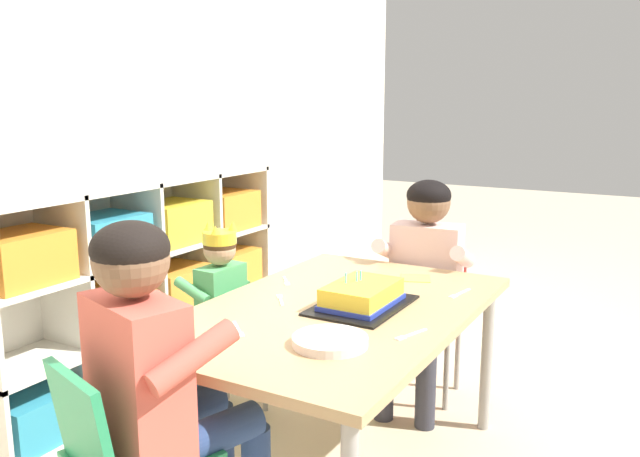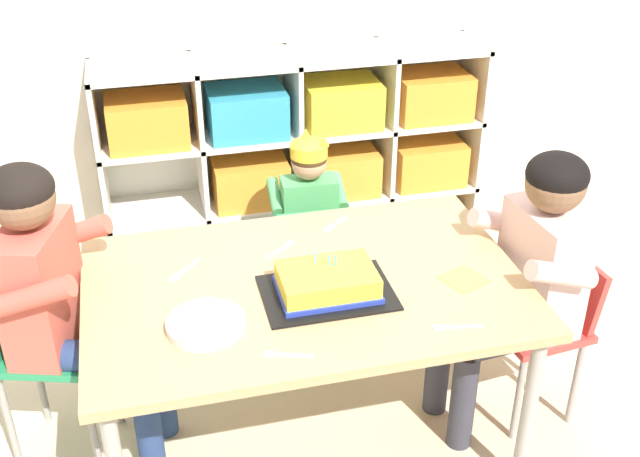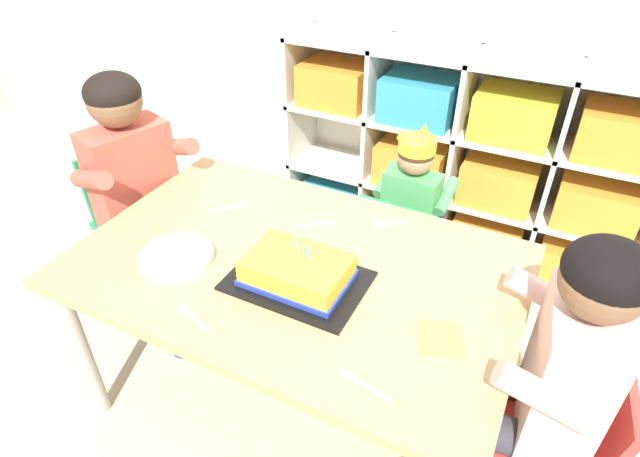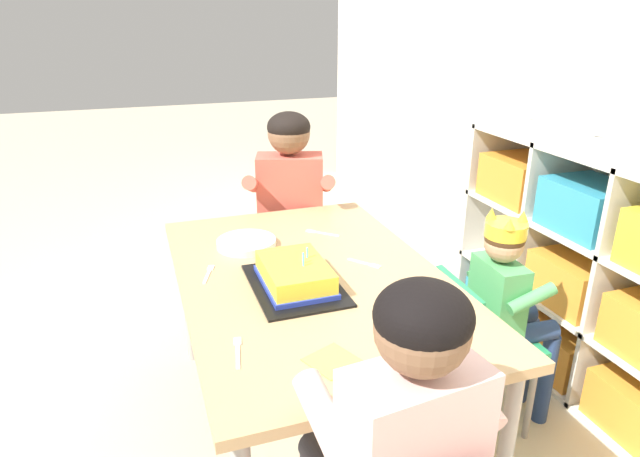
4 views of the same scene
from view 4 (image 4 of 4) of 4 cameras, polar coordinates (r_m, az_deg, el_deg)
The scene contains 16 objects.
ground at distance 2.22m, azimuth -0.72°, elevation -19.79°, with size 16.00×16.00×0.00m, color beige.
storage_cubby_shelf at distance 2.36m, azimuth 29.14°, elevation -6.82°, with size 1.65×0.33×0.98m.
activity_table at distance 1.89m, azimuth -0.80°, elevation -6.39°, with size 1.33×0.86×0.64m.
classroom_chair_blue at distance 2.10m, azimuth 15.99°, elevation -10.68°, with size 0.33×0.31×0.61m.
child_with_crown at distance 2.08m, azimuth 18.79°, elevation -6.56°, with size 0.30×0.31×0.84m.
classroom_chair_adult_side at distance 2.71m, azimuth -2.97°, elevation -0.79°, with size 0.42×0.39×0.71m.
adult_helper_seated at distance 2.53m, azimuth -3.12°, elevation 2.74°, with size 0.48×0.46×1.05m.
guest_at_table_side at distance 1.31m, azimuth 8.04°, elevation -19.88°, with size 0.45×0.43×0.99m.
birthday_cake_on_tray at distance 1.79m, azimuth -2.59°, elevation -4.94°, with size 0.39×0.27×0.12m.
paper_plate_stack at distance 2.11m, azimuth -7.58°, elevation -1.47°, with size 0.22×0.22×0.03m, color white.
paper_napkin_square at distance 1.44m, azimuth 1.30°, elevation -13.44°, with size 0.12×0.12×0.00m, color #F4DB4C.
fork_by_napkin at distance 1.84m, azimuth 10.45°, elevation -5.67°, with size 0.10×0.09×0.00m.
fork_scattered_mid_table at distance 2.21m, azimuth 0.02°, elevation -0.44°, with size 0.11×0.11×0.00m.
fork_at_table_front_edge at distance 1.92m, azimuth -11.39°, elevation -4.50°, with size 0.13×0.06×0.00m.
fork_beside_plate_stack at distance 1.95m, azimuth 4.78°, elevation -3.62°, with size 0.11×0.09×0.00m.
fork_near_child_seat at distance 1.50m, azimuth -8.45°, elevation -12.30°, with size 0.14×0.04×0.00m.
Camera 4 is at (1.59, -0.52, 1.46)m, focal length 31.14 mm.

